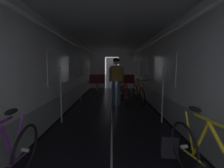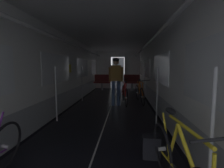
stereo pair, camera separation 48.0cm
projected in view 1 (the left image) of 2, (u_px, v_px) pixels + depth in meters
The scene contains 8 objects.
train_car_shell at pixel (112, 58), 5.58m from camera, with size 3.14×12.34×2.57m.
bench_seat_far_left at pixel (97, 81), 10.15m from camera, with size 0.98×0.51×0.95m.
bench_seat_far_right at pixel (127, 81), 10.15m from camera, with size 0.98×0.51×0.95m.
bicycle_orange at pixel (139, 93), 6.62m from camera, with size 0.46×1.69×0.95m.
bicycle_yellow at pixel (211, 165), 1.75m from camera, with size 0.47×1.69×0.95m.
person_cyclist_aisle at pixel (117, 76), 6.03m from camera, with size 0.54×0.40×1.73m.
bicycle_red_in_aisle at pixel (124, 94), 6.36m from camera, with size 0.44×1.68×0.94m.
backpack_on_floor at pixel (169, 145), 2.65m from camera, with size 0.26×0.20×0.34m, color black.
Camera 1 is at (0.01, -2.04, 1.40)m, focal length 26.93 mm.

